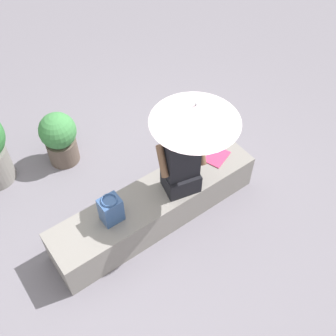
{
  "coord_description": "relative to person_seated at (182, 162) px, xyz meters",
  "views": [
    {
      "loc": [
        -1.39,
        -2.1,
        3.74
      ],
      "look_at": [
        0.13,
        -0.04,
        0.78
      ],
      "focal_mm": 43.54,
      "sensor_mm": 36.0,
      "label": 1
    }
  ],
  "objects": [
    {
      "name": "ground_plane",
      "position": [
        -0.26,
        0.08,
        -0.82
      ],
      "size": [
        14.0,
        14.0,
        0.0
      ],
      "primitive_type": "plane",
      "color": "slate"
    },
    {
      "name": "stone_bench",
      "position": [
        -0.26,
        0.08,
        -0.6
      ],
      "size": [
        2.32,
        0.52,
        0.43
      ],
      "primitive_type": "cube",
      "color": "gray",
      "rests_on": "ground"
    },
    {
      "name": "person_seated",
      "position": [
        0.0,
        0.0,
        0.0
      ],
      "size": [
        0.5,
        0.35,
        0.9
      ],
      "color": "black",
      "rests_on": "stone_bench"
    },
    {
      "name": "parasol",
      "position": [
        0.08,
        -0.07,
        0.63
      ],
      "size": [
        0.81,
        0.81,
        1.14
      ],
      "color": "#B7B7BC",
      "rests_on": "stone_bench"
    },
    {
      "name": "handbag_black",
      "position": [
        -0.77,
        0.08,
        -0.24
      ],
      "size": [
        0.2,
        0.16,
        0.31
      ],
      "color": "#335184",
      "rests_on": "stone_bench"
    },
    {
      "name": "magazine",
      "position": [
        0.58,
        0.1,
        -0.38
      ],
      "size": [
        0.33,
        0.28,
        0.01
      ],
      "primitive_type": "cube",
      "rotation": [
        0.0,
        0.0,
        0.35
      ],
      "color": "#D83866",
      "rests_on": "stone_bench"
    },
    {
      "name": "planter_far",
      "position": [
        -0.66,
        1.46,
        -0.45
      ],
      "size": [
        0.43,
        0.43,
        0.7
      ],
      "color": "brown",
      "rests_on": "ground"
    }
  ]
}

